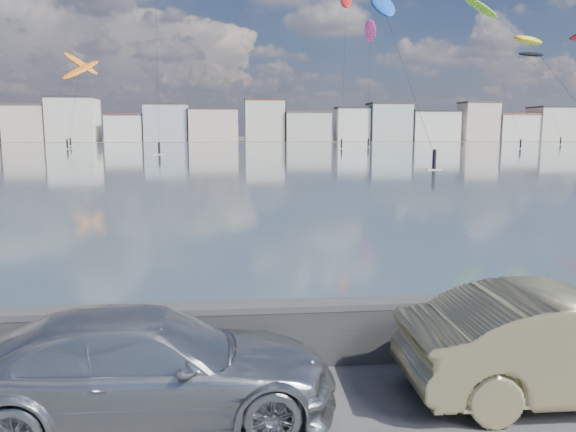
{
  "coord_description": "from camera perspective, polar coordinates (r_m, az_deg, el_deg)",
  "views": [
    {
      "loc": [
        0.03,
        -5.79,
        3.7
      ],
      "look_at": [
        1.0,
        4.0,
        2.2
      ],
      "focal_mm": 35.0,
      "sensor_mm": 36.0,
      "label": 1
    }
  ],
  "objects": [
    {
      "name": "car_silver",
      "position": [
        7.68,
        -14.07,
        -14.56
      ],
      "size": [
        4.92,
        2.12,
        1.41
      ],
      "primitive_type": "imported",
      "rotation": [
        0.0,
        0.0,
        1.6
      ],
      "color": "#AAAEB2",
      "rests_on": "ground"
    },
    {
      "name": "seawall",
      "position": [
        9.05,
        -5.62,
        -11.54
      ],
      "size": [
        400.0,
        0.36,
        1.08
      ],
      "color": "#28282B",
      "rests_on": "ground"
    },
    {
      "name": "kitesurfer_8",
      "position": [
        127.91,
        5.93,
        20.83
      ],
      "size": [
        4.78,
        12.87,
        34.16
      ],
      "color": "red",
      "rests_on": "ground"
    },
    {
      "name": "kitesurfer_0",
      "position": [
        62.59,
        9.66,
        20.19
      ],
      "size": [
        5.33,
        12.11,
        18.87
      ],
      "color": "blue",
      "rests_on": "ground"
    },
    {
      "name": "kitesurfer_14",
      "position": [
        139.52,
        19.02,
        19.28
      ],
      "size": [
        9.74,
        17.97,
        33.55
      ],
      "color": "#8CD826",
      "rests_on": "ground"
    },
    {
      "name": "kitesurfer_1",
      "position": [
        150.93,
        -20.34,
        14.24
      ],
      "size": [
        9.47,
        8.9,
        23.35
      ],
      "color": "orange",
      "rests_on": "ground"
    },
    {
      "name": "kitesurfer_11",
      "position": [
        144.13,
        8.36,
        17.98
      ],
      "size": [
        6.99,
        19.86,
        30.07
      ],
      "color": "#E5338C",
      "rests_on": "ground"
    },
    {
      "name": "far_shore_strip",
      "position": [
        205.82,
        -5.7,
        7.62
      ],
      "size": [
        500.0,
        60.0,
        0.0
      ],
      "primitive_type": "cube",
      "color": "#4C473D",
      "rests_on": "ground"
    },
    {
      "name": "car_champagne",
      "position": [
        8.89,
        26.84,
        -11.54
      ],
      "size": [
        4.69,
        1.68,
        1.54
      ],
      "primitive_type": "imported",
      "rotation": [
        0.0,
        0.0,
        1.56
      ],
      "color": "tan",
      "rests_on": "ground"
    },
    {
      "name": "kitesurfer_15",
      "position": [
        72.01,
        23.31,
        15.94
      ],
      "size": [
        7.85,
        16.75,
        14.86
      ],
      "color": "yellow",
      "rests_on": "ground"
    },
    {
      "name": "bay_water",
      "position": [
        97.36,
        -5.7,
        6.47
      ],
      "size": [
        500.0,
        177.0,
        0.0
      ],
      "primitive_type": "cube",
      "color": "#3E525B",
      "rests_on": "ground"
    },
    {
      "name": "far_buildings",
      "position": [
        191.81,
        -5.33,
        9.35
      ],
      "size": [
        240.79,
        13.26,
        14.6
      ],
      "color": "#B7C6BC",
      "rests_on": "ground"
    },
    {
      "name": "kitesurfer_9",
      "position": [
        133.19,
        -20.35,
        13.65
      ],
      "size": [
        8.56,
        14.75,
        19.64
      ],
      "color": "orange",
      "rests_on": "ground"
    },
    {
      "name": "kitesurfer_7",
      "position": [
        177.52,
        23.5,
        14.7
      ],
      "size": [
        5.78,
        18.6,
        26.47
      ],
      "color": "black",
      "rests_on": "ground"
    }
  ]
}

